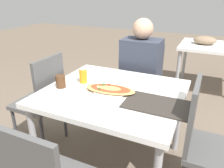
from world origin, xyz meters
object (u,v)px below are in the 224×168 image
at_px(chair_side_left, 43,98).
at_px(pizza_main, 110,90).
at_px(drink_glass, 61,81).
at_px(person_seated, 141,66).
at_px(dining_table, 113,99).
at_px(chair_far_seated, 143,80).
at_px(chair_side_right, 206,141).
at_px(soda_can, 83,76).

height_order(chair_side_left, pizza_main, chair_side_left).
bearing_deg(pizza_main, drink_glass, -167.82).
bearing_deg(chair_side_left, person_seated, -45.07).
bearing_deg(drink_glass, chair_side_left, 163.10).
xyz_separation_m(dining_table, pizza_main, (-0.01, -0.03, 0.09)).
bearing_deg(chair_side_left, chair_far_seated, -40.77).
xyz_separation_m(chair_far_seated, chair_side_right, (0.72, -0.88, 0.00)).
height_order(pizza_main, drink_glass, drink_glass).
distance_m(chair_far_seated, pizza_main, 0.87).
bearing_deg(chair_far_seated, chair_side_left, 49.23).
relative_size(chair_side_left, drink_glass, 9.19).
height_order(chair_far_seated, person_seated, person_seated).
distance_m(person_seated, soda_can, 0.72).
bearing_deg(chair_side_left, chair_side_right, -91.53).
bearing_deg(pizza_main, soda_can, 165.55).
bearing_deg(drink_glass, person_seated, 62.89).
xyz_separation_m(chair_side_left, drink_glass, (0.31, -0.09, 0.26)).
bearing_deg(pizza_main, chair_far_seated, 89.04).
distance_m(chair_side_right, pizza_main, 0.77).
relative_size(dining_table, soda_can, 8.56).
height_order(soda_can, drink_glass, soda_can).
xyz_separation_m(person_seated, drink_glass, (-0.42, -0.81, 0.06)).
bearing_deg(person_seated, soda_can, 65.14).
xyz_separation_m(chair_side_left, chair_side_right, (1.44, -0.04, 0.00)).
xyz_separation_m(chair_side_right, soda_can, (-1.02, 0.11, 0.27)).
xyz_separation_m(person_seated, pizza_main, (-0.01, -0.73, 0.03)).
distance_m(chair_side_right, drink_glass, 1.17).
height_order(dining_table, chair_far_seated, chair_far_seated).
height_order(dining_table, pizza_main, pizza_main).
xyz_separation_m(chair_side_left, soda_can, (0.42, 0.07, 0.27)).
xyz_separation_m(chair_far_seated, soda_can, (-0.30, -0.77, 0.27)).
bearing_deg(dining_table, person_seated, 89.91).
height_order(dining_table, chair_side_left, chair_side_left).
height_order(dining_table, chair_side_right, chair_side_right).
distance_m(dining_table, chair_far_seated, 0.82).
height_order(chair_far_seated, soda_can, chair_far_seated).
xyz_separation_m(soda_can, drink_glass, (-0.11, -0.16, -0.01)).
xyz_separation_m(dining_table, chair_side_left, (-0.72, -0.02, -0.13)).
xyz_separation_m(chair_side_left, person_seated, (0.72, 0.72, 0.20)).
xyz_separation_m(chair_side_left, pizza_main, (0.71, -0.01, 0.23)).
xyz_separation_m(chair_far_seated, chair_side_left, (-0.72, -0.84, 0.00)).
xyz_separation_m(chair_far_seated, person_seated, (-0.00, -0.12, 0.20)).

